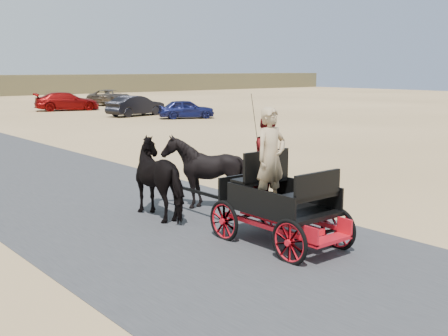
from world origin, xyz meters
TOP-DOWN VIEW (x-y plane):
  - ground at (0.00, 0.00)m, footprint 140.00×140.00m
  - road at (0.00, 0.00)m, footprint 6.00×140.00m
  - carriage at (0.94, -0.78)m, footprint 1.30×2.40m
  - horse_left at (0.39, 2.22)m, footprint 0.91×2.01m
  - horse_right at (1.49, 2.22)m, footprint 1.37×1.54m
  - driver_man at (0.74, -0.73)m, footprint 0.66×0.43m
  - passenger_woman at (1.24, -0.18)m, footprint 0.77×0.60m
  - car_a at (15.00, 21.71)m, footprint 3.86×2.82m
  - car_b at (13.53, 25.52)m, footprint 4.36×2.17m
  - car_c at (11.99, 33.18)m, footprint 5.16×3.20m
  - car_d at (17.90, 37.37)m, footprint 5.29×4.55m

SIDE VIEW (x-z plane):
  - ground at x=0.00m, z-range 0.00..0.00m
  - road at x=0.00m, z-range 0.00..0.01m
  - carriage at x=0.94m, z-range 0.00..0.72m
  - car_a at x=15.00m, z-range 0.00..1.22m
  - car_d at x=17.90m, z-range 0.00..1.35m
  - car_b at x=13.53m, z-range 0.00..1.37m
  - car_c at x=11.99m, z-range 0.00..1.39m
  - horse_left at x=0.39m, z-range 0.00..1.70m
  - horse_right at x=1.49m, z-range 0.00..1.70m
  - passenger_woman at x=1.24m, z-range 0.72..2.30m
  - driver_man at x=0.74m, z-range 0.72..2.52m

